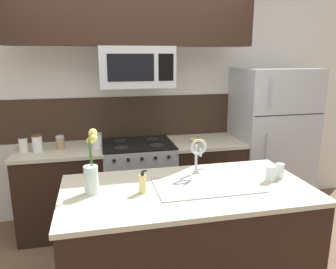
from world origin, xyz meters
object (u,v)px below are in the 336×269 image
at_px(storage_jar_medium, 37,143).
at_px(storage_jar_short, 60,142).
at_px(banana_bunch, 198,140).
at_px(drinking_glass, 270,174).
at_px(sink_faucet, 198,152).
at_px(spare_glass, 280,171).
at_px(storage_jar_squat, 97,140).
at_px(microwave, 136,67).
at_px(refrigerator, 270,141).
at_px(dish_soap_bottle, 143,183).
at_px(storage_jar_tall, 23,144).
at_px(stove_range, 138,183).
at_px(flower_vase, 91,173).

distance_m(storage_jar_medium, storage_jar_short, 0.22).
relative_size(banana_bunch, drinking_glass, 1.64).
height_order(sink_faucet, drinking_glass, sink_faucet).
bearing_deg(spare_glass, drinking_glass, -161.19).
relative_size(banana_bunch, sink_faucet, 0.62).
relative_size(storage_jar_squat, banana_bunch, 0.80).
bearing_deg(microwave, refrigerator, 1.48).
xyz_separation_m(storage_jar_short, drinking_glass, (1.65, -1.29, -0.01)).
height_order(refrigerator, dish_soap_bottle, refrigerator).
bearing_deg(sink_faucet, spare_glass, -18.43).
relative_size(storage_jar_short, spare_glass, 1.12).
height_order(storage_jar_tall, storage_jar_squat, storage_jar_tall).
bearing_deg(storage_jar_medium, refrigerator, 1.32).
bearing_deg(storage_jar_short, stove_range, -1.62).
relative_size(microwave, storage_jar_squat, 4.93).
bearing_deg(storage_jar_short, microwave, -3.13).
height_order(storage_jar_medium, dish_soap_bottle, storage_jar_medium).
bearing_deg(storage_jar_short, flower_vase, -75.41).
bearing_deg(spare_glass, storage_jar_squat, 138.63).
relative_size(storage_jar_medium, spare_glass, 1.47).
relative_size(storage_jar_tall, storage_jar_short, 1.22).
bearing_deg(storage_jar_squat, microwave, -0.14).
xyz_separation_m(storage_jar_medium, banana_bunch, (1.68, -0.02, -0.06)).
xyz_separation_m(refrigerator, flower_vase, (-2.07, -1.22, 0.20)).
height_order(storage_jar_squat, spare_glass, storage_jar_squat).
xyz_separation_m(refrigerator, spare_glass, (-0.64, -1.25, 0.12)).
xyz_separation_m(storage_jar_tall, storage_jar_squat, (0.71, 0.01, -0.01)).
height_order(banana_bunch, dish_soap_bottle, dish_soap_bottle).
bearing_deg(sink_faucet, storage_jar_tall, 146.09).
relative_size(stove_range, spare_glass, 7.82).
xyz_separation_m(storage_jar_tall, spare_glass, (2.09, -1.20, -0.02)).
height_order(microwave, banana_bunch, microwave).
height_order(dish_soap_bottle, spare_glass, dish_soap_bottle).
relative_size(refrigerator, flower_vase, 3.75).
relative_size(storage_jar_medium, storage_jar_squat, 1.16).
height_order(storage_jar_short, flower_vase, flower_vase).
bearing_deg(flower_vase, storage_jar_short, 104.59).
xyz_separation_m(storage_jar_short, flower_vase, (0.32, -1.22, 0.08)).
bearing_deg(storage_jar_tall, spare_glass, -29.85).
relative_size(refrigerator, sink_faucet, 5.58).
xyz_separation_m(stove_range, storage_jar_squat, (-0.43, -0.02, 0.52)).
bearing_deg(microwave, spare_glass, -51.85).
xyz_separation_m(storage_jar_short, storage_jar_squat, (0.37, -0.04, 0.01)).
distance_m(refrigerator, storage_jar_tall, 2.73).
height_order(storage_jar_short, spare_glass, storage_jar_short).
xyz_separation_m(dish_soap_bottle, flower_vase, (-0.34, 0.07, 0.08)).
height_order(stove_range, flower_vase, flower_vase).
bearing_deg(storage_jar_medium, microwave, 1.07).
xyz_separation_m(microwave, drinking_glass, (0.85, -1.25, -0.76)).
bearing_deg(microwave, dish_soap_bottle, -96.11).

